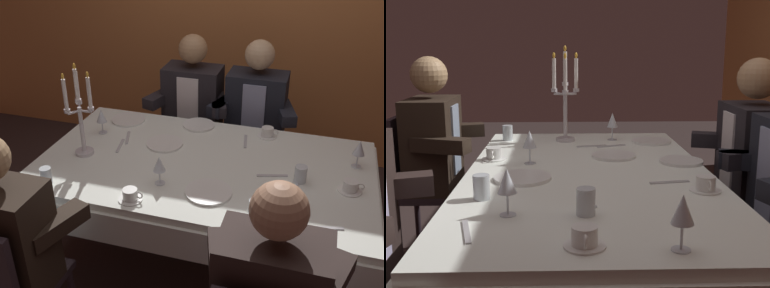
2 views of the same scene
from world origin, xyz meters
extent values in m
plane|color=#362927|center=(0.00, 0.00, 0.00)|extent=(12.00, 12.00, 0.00)
cube|color=#D48044|center=(0.00, 1.66, 1.35)|extent=(6.00, 0.12, 2.70)
cube|color=white|center=(0.00, 0.00, 0.72)|extent=(1.90, 1.10, 0.04)
cube|color=white|center=(0.00, 0.00, 0.61)|extent=(1.94, 1.14, 0.18)
cylinder|color=#2E2329|center=(-0.83, -0.43, 0.35)|extent=(0.07, 0.07, 0.70)
cylinder|color=#2E2329|center=(-0.83, 0.43, 0.35)|extent=(0.07, 0.07, 0.70)
cylinder|color=#2E2329|center=(0.83, 0.43, 0.35)|extent=(0.07, 0.07, 0.70)
cylinder|color=silver|center=(-0.71, -0.10, 0.75)|extent=(0.11, 0.11, 0.02)
cylinder|color=silver|center=(-0.71, -0.10, 0.90)|extent=(0.02, 0.02, 0.28)
cylinder|color=silver|center=(-0.71, -0.10, 1.08)|extent=(0.04, 0.04, 0.02)
cylinder|color=white|center=(-0.71, -0.10, 1.18)|extent=(0.02, 0.02, 0.18)
ellipsoid|color=yellow|center=(-0.71, -0.10, 1.28)|extent=(0.02, 0.02, 0.03)
cylinder|color=silver|center=(-0.67, -0.10, 1.02)|extent=(0.07, 0.01, 0.01)
cylinder|color=silver|center=(-0.63, -0.10, 1.04)|extent=(0.04, 0.04, 0.02)
cylinder|color=white|center=(-0.63, -0.10, 1.14)|extent=(0.02, 0.02, 0.18)
ellipsoid|color=yellow|center=(-0.63, -0.10, 1.24)|extent=(0.02, 0.02, 0.03)
cylinder|color=silver|center=(-0.73, -0.07, 1.02)|extent=(0.05, 0.07, 0.01)
cylinder|color=silver|center=(-0.75, -0.04, 1.04)|extent=(0.04, 0.04, 0.02)
cylinder|color=white|center=(-0.75, -0.04, 1.14)|extent=(0.02, 0.02, 0.18)
ellipsoid|color=yellow|center=(-0.75, -0.04, 1.24)|extent=(0.02, 0.02, 0.03)
cylinder|color=silver|center=(-0.73, -0.13, 1.02)|extent=(0.05, 0.07, 0.01)
cylinder|color=silver|center=(-0.75, -0.17, 1.04)|extent=(0.04, 0.04, 0.02)
cylinder|color=white|center=(-0.75, -0.17, 1.14)|extent=(0.02, 0.02, 0.18)
ellipsoid|color=yellow|center=(-0.75, -0.17, 1.24)|extent=(0.02, 0.02, 0.03)
cylinder|color=white|center=(0.11, -0.29, 0.75)|extent=(0.25, 0.25, 0.01)
cylinder|color=white|center=(-0.29, 0.14, 0.75)|extent=(0.23, 0.23, 0.01)
cylinder|color=white|center=(-0.65, 0.40, 0.75)|extent=(0.23, 0.23, 0.01)
cylinder|color=white|center=(-0.16, 0.46, 0.75)|extent=(0.21, 0.21, 0.01)
cylinder|color=silver|center=(0.84, 0.21, 0.74)|extent=(0.06, 0.06, 0.00)
cylinder|color=silver|center=(0.84, 0.21, 0.78)|extent=(0.01, 0.01, 0.07)
cone|color=silver|center=(0.84, 0.21, 0.86)|extent=(0.07, 0.07, 0.08)
cylinder|color=#E0D172|center=(0.84, 0.21, 0.84)|extent=(0.04, 0.04, 0.03)
cylinder|color=silver|center=(-0.73, 0.18, 0.74)|extent=(0.06, 0.06, 0.00)
cylinder|color=silver|center=(-0.73, 0.18, 0.78)|extent=(0.01, 0.01, 0.07)
cone|color=silver|center=(-0.73, 0.18, 0.86)|extent=(0.07, 0.07, 0.08)
cylinder|color=maroon|center=(-0.73, 0.18, 0.84)|extent=(0.04, 0.04, 0.03)
cylinder|color=silver|center=(0.54, -0.30, 0.74)|extent=(0.06, 0.06, 0.00)
cylinder|color=silver|center=(0.54, -0.30, 0.78)|extent=(0.01, 0.01, 0.07)
cone|color=silver|center=(0.54, -0.30, 0.86)|extent=(0.07, 0.07, 0.08)
cylinder|color=#E0D172|center=(0.54, -0.30, 0.84)|extent=(0.04, 0.04, 0.03)
cylinder|color=silver|center=(-0.17, -0.27, 0.74)|extent=(0.06, 0.06, 0.00)
cylinder|color=silver|center=(-0.17, -0.27, 0.78)|extent=(0.01, 0.01, 0.07)
cone|color=silver|center=(-0.17, -0.27, 0.86)|extent=(0.07, 0.07, 0.08)
cylinder|color=#E0D172|center=(-0.17, -0.27, 0.84)|extent=(0.04, 0.04, 0.03)
cylinder|color=silver|center=(0.55, -0.04, 0.79)|extent=(0.06, 0.06, 0.09)
cylinder|color=silver|center=(-0.74, -0.45, 0.79)|extent=(0.06, 0.06, 0.09)
cylinder|color=silver|center=(0.37, -0.42, 0.79)|extent=(0.06, 0.06, 0.09)
cylinder|color=white|center=(0.30, 0.44, 0.74)|extent=(0.12, 0.12, 0.01)
cylinder|color=white|center=(0.30, 0.44, 0.77)|extent=(0.08, 0.08, 0.05)
torus|color=white|center=(0.35, 0.44, 0.78)|extent=(0.04, 0.01, 0.04)
cylinder|color=white|center=(-0.26, -0.46, 0.74)|extent=(0.12, 0.12, 0.01)
cylinder|color=white|center=(-0.26, -0.46, 0.77)|extent=(0.08, 0.08, 0.05)
torus|color=white|center=(-0.21, -0.46, 0.78)|extent=(0.04, 0.01, 0.04)
cylinder|color=white|center=(0.80, -0.05, 0.74)|extent=(0.12, 0.12, 0.01)
cylinder|color=white|center=(0.80, -0.05, 0.77)|extent=(0.08, 0.08, 0.05)
torus|color=white|center=(0.85, -0.05, 0.78)|extent=(0.04, 0.01, 0.04)
cube|color=#B7B7BC|center=(-0.55, 0.16, 0.74)|extent=(0.07, 0.17, 0.01)
cube|color=#B7B7BC|center=(-0.55, 0.05, 0.74)|extent=(0.05, 0.17, 0.01)
cube|color=#B7B7BC|center=(0.69, -0.41, 0.74)|extent=(0.19, 0.06, 0.01)
cube|color=#B7B7BC|center=(0.18, 0.33, 0.74)|extent=(0.05, 0.17, 0.01)
cube|color=#B7B7BC|center=(0.40, -0.03, 0.74)|extent=(0.17, 0.06, 0.01)
cylinder|color=#2E2329|center=(-0.88, -0.70, 0.21)|extent=(0.04, 0.04, 0.42)
cube|color=#2E2329|center=(-0.70, -0.88, 0.44)|extent=(0.42, 0.42, 0.04)
cube|color=#2D2219|center=(-0.70, -0.88, 0.73)|extent=(0.42, 0.26, 0.54)
cube|color=#8898AF|center=(-0.70, -0.75, 0.76)|extent=(0.16, 0.01, 0.40)
cube|color=#2D2219|center=(-0.48, -0.78, 0.77)|extent=(0.19, 0.34, 0.08)
cylinder|color=#2E2329|center=(-0.51, 0.70, 0.21)|extent=(0.04, 0.04, 0.42)
cylinder|color=#2E2329|center=(-0.15, 0.70, 0.21)|extent=(0.04, 0.04, 0.42)
cylinder|color=#2E2329|center=(-0.51, 1.06, 0.21)|extent=(0.04, 0.04, 0.42)
cylinder|color=#2E2329|center=(-0.15, 1.06, 0.21)|extent=(0.04, 0.04, 0.42)
cube|color=#2E2329|center=(-0.33, 0.88, 0.44)|extent=(0.42, 0.42, 0.04)
cube|color=#2E2329|center=(-0.33, 1.07, 0.68)|extent=(0.38, 0.04, 0.44)
cube|color=black|center=(-0.33, 0.88, 0.73)|extent=(0.42, 0.26, 0.54)
cube|color=white|center=(-0.33, 0.75, 0.76)|extent=(0.16, 0.01, 0.40)
sphere|color=tan|center=(-0.33, 0.88, 1.14)|extent=(0.21, 0.21, 0.21)
cube|color=black|center=(-0.55, 0.78, 0.77)|extent=(0.19, 0.34, 0.08)
cube|color=black|center=(-0.11, 0.78, 0.77)|extent=(0.19, 0.34, 0.08)
cylinder|color=#2E2329|center=(-0.03, 0.70, 0.21)|extent=(0.04, 0.04, 0.42)
cylinder|color=#2E2329|center=(0.33, 0.70, 0.21)|extent=(0.04, 0.04, 0.42)
cylinder|color=#2E2329|center=(-0.03, 1.06, 0.21)|extent=(0.04, 0.04, 0.42)
cylinder|color=#2E2329|center=(0.33, 1.06, 0.21)|extent=(0.04, 0.04, 0.42)
cube|color=#2E2329|center=(0.15, 0.88, 0.44)|extent=(0.42, 0.42, 0.04)
cube|color=#2E2329|center=(0.15, 1.07, 0.68)|extent=(0.38, 0.04, 0.44)
cube|color=black|center=(0.15, 0.88, 0.73)|extent=(0.42, 0.26, 0.54)
cube|color=#8F96B8|center=(0.15, 0.75, 0.76)|extent=(0.16, 0.01, 0.40)
sphere|color=tan|center=(0.15, 0.88, 1.14)|extent=(0.21, 0.21, 0.21)
cube|color=black|center=(-0.07, 0.78, 0.77)|extent=(0.19, 0.34, 0.08)
cube|color=black|center=(0.37, 0.78, 0.77)|extent=(0.19, 0.34, 0.08)
cube|color=#B7AED4|center=(0.51, -0.75, 0.76)|extent=(0.16, 0.01, 0.40)
sphere|color=tan|center=(0.51, -0.88, 1.14)|extent=(0.21, 0.21, 0.21)
cube|color=#2E221F|center=(0.73, -0.78, 0.77)|extent=(0.19, 0.34, 0.08)
cube|color=#2E221F|center=(0.29, -0.78, 0.77)|extent=(0.19, 0.34, 0.08)
camera|label=1|loc=(0.60, -2.19, 2.08)|focal=42.75mm
camera|label=2|loc=(2.07, -0.11, 1.30)|focal=44.47mm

